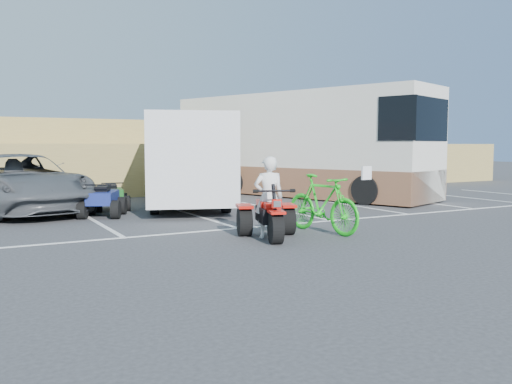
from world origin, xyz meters
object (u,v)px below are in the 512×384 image
grey_pickup (19,183)px  quad_atv_green (112,210)px  cargo_trailer (188,158)px  quad_atv_blue (103,217)px  rv_motorhome (298,152)px  green_dirt_bike (322,204)px  red_trike_atv (270,239)px  rider (269,197)px

grey_pickup → quad_atv_green: grey_pickup is taller
cargo_trailer → quad_atv_blue: size_ratio=4.55×
cargo_trailer → rv_motorhome: rv_motorhome is taller
green_dirt_bike → grey_pickup: grey_pickup is taller
rv_motorhome → grey_pickup: bearing=163.5°
quad_atv_blue → green_dirt_bike: bearing=-29.3°
grey_pickup → rv_motorhome: size_ratio=0.56×
quad_atv_blue → rv_motorhome: bearing=43.8°
red_trike_atv → cargo_trailer: (0.60, 6.18, 1.54)m
green_dirt_bike → red_trike_atv: bearing=176.5°
red_trike_atv → grey_pickup: 8.50m
rv_motorhome → green_dirt_bike: bearing=-139.8°
green_dirt_bike → quad_atv_green: 7.24m
red_trike_atv → grey_pickup: grey_pickup is taller
green_dirt_bike → cargo_trailer: bearing=88.4°
cargo_trailer → rv_motorhome: (5.29, 1.84, 0.13)m
rider → green_dirt_bike: rider is taller
cargo_trailer → quad_atv_blue: (-2.85, -0.96, -1.54)m
quad_atv_blue → grey_pickup: bearing=155.9°
rv_motorhome → cargo_trailer: bearing=179.0°
rider → cargo_trailer: size_ratio=0.26×
red_trike_atv → quad_atv_green: size_ratio=1.25×
green_dirt_bike → grey_pickup: (-5.56, 7.23, 0.20)m
cargo_trailer → red_trike_atv: bearing=-76.9°
red_trike_atv → quad_atv_green: red_trike_atv is taller
green_dirt_bike → grey_pickup: 9.12m
red_trike_atv → green_dirt_bike: size_ratio=0.77×
rider → rv_motorhome: 9.85m
rider → grey_pickup: 8.36m
red_trike_atv → quad_atv_green: bearing=122.9°
rider → quad_atv_green: rider is taller
rv_motorhome → red_trike_atv: bearing=-146.5°
grey_pickup → rv_motorhome: rv_motorhome is taller
rider → quad_atv_green: (-1.72, 6.52, -0.86)m
red_trike_atv → green_dirt_bike: 1.57m
rider → green_dirt_bike: (1.38, 0.01, -0.21)m
grey_pickup → quad_atv_green: bearing=-26.5°
rv_motorhome → quad_atv_blue: bearing=178.9°
rv_motorhome → quad_atv_green: bearing=170.0°
green_dirt_bike → cargo_trailer: 6.15m
red_trike_atv → cargo_trailer: 6.40m
rider → quad_atv_green: size_ratio=1.29×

